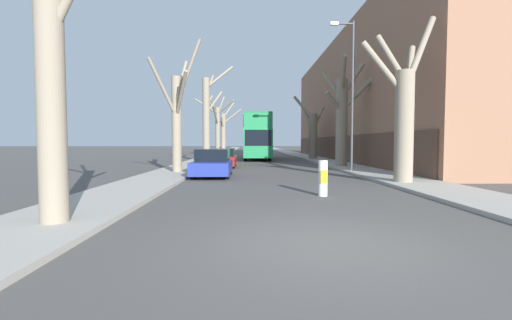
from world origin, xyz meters
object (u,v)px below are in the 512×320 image
at_px(street_tree_right_0, 404,112).
at_px(parked_car_1, 222,158).
at_px(street_tree_left_2, 208,115).
at_px(street_tree_left_1, 177,115).
at_px(street_tree_left_3, 217,127).
at_px(street_tree_right_1, 343,116).
at_px(parked_car_0, 213,163).
at_px(street_tree_left_4, 224,130).
at_px(street_tree_right_2, 312,133).
at_px(double_decker_bus, 257,135).
at_px(lamp_post, 351,89).
at_px(traffic_bollard, 323,178).
at_px(street_tree_left_0, 47,57).

relative_size(street_tree_right_0, parked_car_1, 1.61).
bearing_deg(street_tree_left_2, street_tree_left_1, -91.39).
relative_size(street_tree_left_2, street_tree_left_3, 1.18).
height_order(street_tree_right_1, parked_car_0, street_tree_right_1).
relative_size(street_tree_left_4, parked_car_1, 1.88).
xyz_separation_m(street_tree_left_3, street_tree_right_0, (10.18, -28.49, -0.69)).
bearing_deg(parked_car_1, street_tree_left_3, 96.21).
xyz_separation_m(street_tree_right_0, street_tree_right_2, (0.04, 20.10, -0.30)).
distance_m(street_tree_right_0, street_tree_right_1, 9.49).
bearing_deg(street_tree_right_0, double_decker_bus, 104.66).
bearing_deg(street_tree_right_0, street_tree_left_3, 109.66).
bearing_deg(lamp_post, street_tree_left_3, 112.76).
height_order(street_tree_left_4, traffic_bollard, street_tree_left_4).
bearing_deg(street_tree_left_2, street_tree_left_3, 91.14).
relative_size(street_tree_right_2, parked_car_0, 1.62).
xyz_separation_m(street_tree_right_0, street_tree_right_1, (0.10, 9.47, 0.59)).
distance_m(street_tree_left_1, double_decker_bus, 16.93).
distance_m(street_tree_left_1, street_tree_left_2, 11.57).
height_order(double_decker_bus, parked_car_1, double_decker_bus).
bearing_deg(traffic_bollard, street_tree_left_1, 128.58).
height_order(street_tree_right_2, traffic_bollard, street_tree_right_2).
xyz_separation_m(street_tree_left_0, street_tree_left_4, (0.16, 46.92, 0.21)).
xyz_separation_m(parked_car_0, parked_car_1, (0.00, 6.58, -0.03)).
xyz_separation_m(lamp_post, traffic_bollard, (-3.43, -8.54, -4.15)).
height_order(street_tree_right_2, double_decker_bus, street_tree_right_2).
relative_size(street_tree_left_3, street_tree_right_1, 1.03).
relative_size(double_decker_bus, parked_car_0, 2.74).
distance_m(street_tree_left_3, traffic_bollard, 32.28).
distance_m(street_tree_left_0, street_tree_left_4, 46.92).
bearing_deg(double_decker_bus, parked_car_0, -98.57).
height_order(street_tree_left_3, traffic_bollard, street_tree_left_3).
relative_size(street_tree_right_0, double_decker_bus, 0.64).
relative_size(double_decker_bus, traffic_bollard, 9.47).
height_order(parked_car_0, lamp_post, lamp_post).
distance_m(street_tree_left_3, street_tree_right_2, 13.25).
distance_m(street_tree_left_4, street_tree_right_2, 22.39).
xyz_separation_m(street_tree_left_2, street_tree_left_4, (-0.27, 23.67, -0.49)).
bearing_deg(street_tree_left_1, street_tree_left_2, 88.61).
distance_m(street_tree_left_2, street_tree_right_2, 10.76).
bearing_deg(street_tree_right_1, street_tree_right_2, 90.34).
distance_m(street_tree_left_2, parked_car_0, 13.49).
bearing_deg(street_tree_left_4, double_decker_bus, -76.06).
bearing_deg(street_tree_left_0, traffic_bollard, 31.23).
xyz_separation_m(street_tree_right_1, parked_car_1, (-8.26, 0.52, -2.92)).
bearing_deg(street_tree_left_2, parked_car_0, -82.19).
xyz_separation_m(street_tree_left_2, street_tree_right_2, (9.97, 3.78, -1.46)).
bearing_deg(street_tree_left_1, street_tree_left_4, 89.99).
bearing_deg(street_tree_right_1, double_decker_bus, 115.84).
bearing_deg(parked_car_0, parked_car_1, 90.00).
height_order(street_tree_right_0, traffic_bollard, street_tree_right_0).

